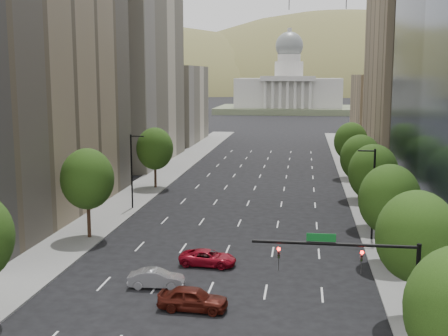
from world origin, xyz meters
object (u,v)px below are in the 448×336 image
at_px(capitol, 288,92).
at_px(car_red_far, 208,258).
at_px(car_maroon, 193,299).
at_px(car_silver, 156,278).
at_px(traffic_signal, 371,274).

bearing_deg(capitol, car_red_far, -90.30).
distance_m(capitol, car_maroon, 213.89).
bearing_deg(car_red_far, car_silver, 155.65).
distance_m(traffic_signal, car_silver, 18.19).
bearing_deg(traffic_signal, car_red_far, 126.88).
height_order(capitol, car_red_far, capitol).
xyz_separation_m(capitol, car_silver, (-4.10, -209.86, -7.88)).
relative_size(capitol, car_silver, 14.09).
distance_m(car_maroon, car_red_far, 9.51).
height_order(capitol, car_maroon, capitol).
height_order(traffic_signal, car_silver, traffic_signal).
height_order(capitol, car_silver, capitol).
height_order(traffic_signal, capitol, capitol).
relative_size(traffic_signal, car_silver, 2.14).
bearing_deg(capitol, traffic_signal, -87.26).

